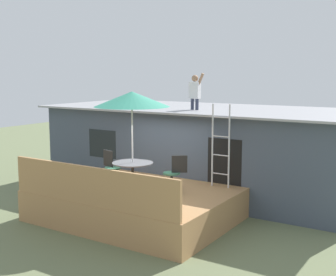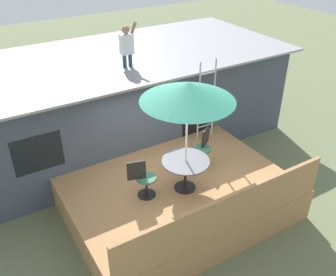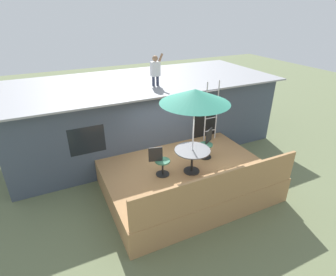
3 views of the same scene
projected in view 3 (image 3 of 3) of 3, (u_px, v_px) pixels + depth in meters
name	position (u px, v px, depth m)	size (l,w,h in m)	color
ground_plane	(184.00, 188.00, 8.62)	(40.00, 40.00, 0.00)	#66704C
house	(143.00, 113.00, 10.92)	(10.50, 4.50, 2.69)	#424C5B
deck	(185.00, 178.00, 8.44)	(4.91, 3.76, 0.80)	#A87A4C
deck_railing	(222.00, 188.00, 6.58)	(4.81, 0.08, 0.90)	#A87A4C
patio_table	(192.00, 154.00, 7.78)	(1.04, 1.04, 0.74)	black
patio_umbrella	(195.00, 96.00, 6.99)	(1.90, 1.90, 2.54)	silver
step_ladder	(211.00, 111.00, 9.49)	(0.52, 0.04, 2.20)	silver
person_figure	(156.00, 68.00, 9.38)	(0.47, 0.20, 1.11)	#33384C
patio_chair_left	(160.00, 161.00, 7.68)	(0.61, 0.44, 0.92)	black
patio_chair_right	(207.00, 144.00, 8.65)	(0.57, 0.46, 0.92)	black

